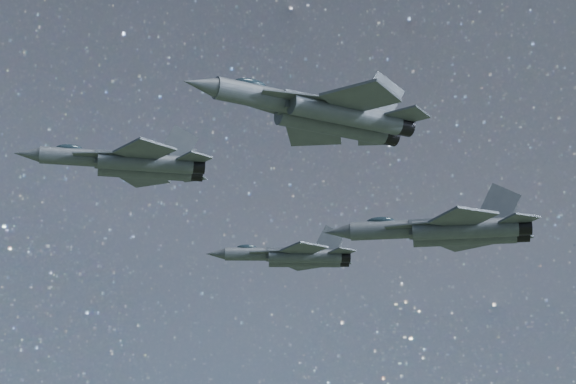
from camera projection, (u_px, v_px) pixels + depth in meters
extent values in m
cylinder|color=#353C43|center=(82.00, 157.00, 84.64)|extent=(7.37, 1.88, 1.54)
cone|color=#353C43|center=(27.00, 154.00, 83.86)|extent=(2.43, 1.49, 1.38)
ellipsoid|color=#1B2931|center=(69.00, 149.00, 84.69)|extent=(2.39, 1.15, 0.76)
cube|color=#353C43|center=(141.00, 162.00, 85.47)|extent=(8.15, 1.86, 1.28)
cylinder|color=#353C43|center=(146.00, 163.00, 84.47)|extent=(8.35, 1.93, 1.54)
cylinder|color=#353C43|center=(145.00, 170.00, 86.31)|extent=(8.35, 1.93, 1.54)
cylinder|color=black|center=(197.00, 166.00, 85.23)|extent=(1.35, 1.48, 1.42)
cylinder|color=black|center=(195.00, 173.00, 87.06)|extent=(1.35, 1.48, 1.42)
cube|color=#353C43|center=(103.00, 155.00, 83.66)|extent=(5.24, 2.27, 0.12)
cube|color=#353C43|center=(103.00, 165.00, 86.13)|extent=(5.23, 1.81, 0.12)
cube|color=#353C43|center=(145.00, 151.00, 82.31)|extent=(5.35, 5.54, 0.20)
cube|color=#353C43|center=(142.00, 177.00, 88.54)|extent=(5.50, 5.62, 0.20)
cube|color=#353C43|center=(194.00, 158.00, 84.03)|extent=(3.15, 3.23, 0.15)
cube|color=#353C43|center=(190.00, 176.00, 88.25)|extent=(3.24, 3.30, 0.15)
cube|color=#353C43|center=(179.00, 144.00, 85.34)|extent=(3.42, 0.60, 3.51)
cube|color=#353C43|center=(178.00, 154.00, 87.63)|extent=(3.43, 0.48, 3.51)
cylinder|color=#353C43|center=(257.00, 254.00, 101.70)|extent=(6.85, 2.76, 1.41)
cone|color=#353C43|center=(216.00, 254.00, 101.63)|extent=(2.39, 1.69, 1.27)
ellipsoid|color=#1B2931|center=(247.00, 248.00, 101.90)|extent=(2.30, 1.37, 0.70)
cube|color=#353C43|center=(301.00, 255.00, 101.76)|extent=(7.55, 2.85, 1.18)
cylinder|color=#353C43|center=(305.00, 256.00, 100.77)|extent=(7.74, 2.94, 1.41)
cylinder|color=#353C43|center=(304.00, 261.00, 102.48)|extent=(7.74, 2.94, 1.41)
cylinder|color=black|center=(345.00, 256.00, 100.84)|extent=(1.42, 1.52, 1.30)
cylinder|color=black|center=(343.00, 261.00, 102.55)|extent=(1.42, 1.52, 1.30)
cube|color=#353C43|center=(272.00, 252.00, 100.53)|extent=(4.73, 2.75, 0.11)
cube|color=#353C43|center=(272.00, 258.00, 102.84)|extent=(4.72, 1.06, 0.11)
cube|color=#353C43|center=(304.00, 249.00, 98.78)|extent=(4.57, 4.84, 0.18)
cube|color=#353C43|center=(302.00, 264.00, 104.59)|extent=(5.18, 5.19, 0.18)
cube|color=#353C43|center=(342.00, 252.00, 99.78)|extent=(2.69, 2.80, 0.14)
cube|color=#353C43|center=(339.00, 262.00, 103.71)|extent=(3.06, 3.08, 0.14)
cube|color=#353C43|center=(330.00, 240.00, 101.17)|extent=(3.06, 1.03, 3.22)
cube|color=#353C43|center=(329.00, 246.00, 103.31)|extent=(3.15, 0.57, 3.22)
cylinder|color=#353C43|center=(266.00, 98.00, 73.15)|extent=(8.49, 3.60, 1.75)
cone|color=#353C43|center=(200.00, 85.00, 70.92)|extent=(2.98, 2.14, 1.57)
ellipsoid|color=#1B2931|center=(250.00, 85.00, 72.87)|extent=(2.87, 1.76, 0.86)
cube|color=#353C43|center=(334.00, 112.00, 75.55)|extent=(9.35, 3.74, 1.46)
cylinder|color=#353C43|center=(346.00, 114.00, 74.61)|extent=(9.58, 3.86, 1.75)
cylinder|color=#353C43|center=(332.00, 124.00, 76.52)|extent=(9.58, 3.86, 1.75)
cylinder|color=black|center=(402.00, 126.00, 76.75)|extent=(1.79, 1.91, 1.62)
cylinder|color=black|center=(388.00, 135.00, 78.65)|extent=(1.79, 1.91, 1.62)
cube|color=#353C43|center=(299.00, 97.00, 72.66)|extent=(5.88, 1.46, 0.13)
cube|color=#353C43|center=(282.00, 112.00, 75.23)|extent=(5.83, 3.52, 0.13)
cube|color=#353C43|center=(361.00, 98.00, 72.31)|extent=(6.43, 6.43, 0.22)
cube|color=#353C43|center=(314.00, 133.00, 78.79)|extent=(5.60, 5.95, 0.22)
cube|color=#353C43|center=(407.00, 115.00, 75.40)|extent=(3.80, 3.81, 0.17)
cube|color=#353C43|center=(374.00, 138.00, 79.78)|extent=(3.28, 3.43, 0.17)
cube|color=#353C43|center=(383.00, 96.00, 76.42)|extent=(3.90, 0.76, 4.00)
cube|color=#353C43|center=(365.00, 109.00, 78.81)|extent=(3.77, 1.37, 4.00)
cylinder|color=#353C43|center=(396.00, 230.00, 91.10)|extent=(8.56, 4.74, 1.79)
cone|color=#353C43|center=(338.00, 232.00, 91.86)|extent=(3.15, 2.49, 1.61)
ellipsoid|color=#1B2931|center=(381.00, 222.00, 91.58)|extent=(2.98, 2.11, 0.88)
cube|color=#353C43|center=(459.00, 227.00, 90.26)|extent=(9.39, 5.01, 1.49)
cylinder|color=#353C43|center=(465.00, 229.00, 88.96)|extent=(9.63, 5.15, 1.79)
cylinder|color=#353C43|center=(464.00, 236.00, 91.10)|extent=(9.63, 5.15, 1.79)
cylinder|color=black|center=(523.00, 226.00, 88.23)|extent=(1.99, 2.08, 1.65)
cylinder|color=black|center=(521.00, 234.00, 90.37)|extent=(1.99, 2.08, 1.65)
cube|color=#353C43|center=(417.00, 225.00, 89.33)|extent=(5.72, 4.25, 0.14)
cube|color=#353C43|center=(418.00, 235.00, 92.22)|extent=(6.09, 2.30, 0.14)
cube|color=#353C43|center=(463.00, 218.00, 86.49)|extent=(5.21, 5.66, 0.23)
cube|color=#353C43|center=(461.00, 242.00, 93.78)|extent=(6.56, 6.45, 0.23)
cube|color=#353C43|center=(519.00, 219.00, 86.97)|extent=(3.05, 3.24, 0.17)
cube|color=#353C43|center=(515.00, 236.00, 91.90)|extent=(3.89, 3.85, 0.17)
cube|color=#353C43|center=(500.00, 204.00, 88.95)|extent=(3.67, 1.91, 4.08)
cube|color=#353C43|center=(498.00, 213.00, 91.63)|extent=(3.88, 1.31, 4.08)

